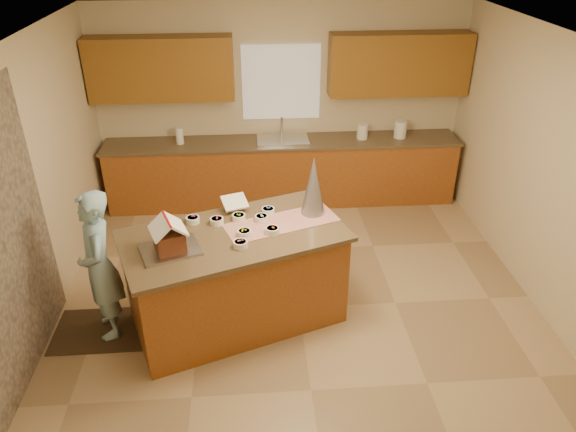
# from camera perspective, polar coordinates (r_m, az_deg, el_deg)

# --- Properties ---
(floor) EXTENTS (5.50, 5.50, 0.00)m
(floor) POSITION_cam_1_polar(r_m,az_deg,el_deg) (5.77, 1.16, -9.63)
(floor) COLOR tan
(floor) RESTS_ON ground
(ceiling) EXTENTS (5.50, 5.50, 0.00)m
(ceiling) POSITION_cam_1_polar(r_m,az_deg,el_deg) (4.59, 1.51, 17.63)
(ceiling) COLOR silver
(ceiling) RESTS_ON floor
(wall_back) EXTENTS (5.50, 5.50, 0.00)m
(wall_back) POSITION_cam_1_polar(r_m,az_deg,el_deg) (7.59, -0.73, 11.79)
(wall_back) COLOR beige
(wall_back) RESTS_ON floor
(wall_left) EXTENTS (5.50, 5.50, 0.00)m
(wall_left) POSITION_cam_1_polar(r_m,az_deg,el_deg) (5.42, -26.04, 1.25)
(wall_left) COLOR beige
(wall_left) RESTS_ON floor
(wall_right) EXTENTS (5.50, 5.50, 0.00)m
(wall_right) POSITION_cam_1_polar(r_m,az_deg,el_deg) (5.82, 26.64, 3.00)
(wall_right) COLOR beige
(wall_right) RESTS_ON floor
(window_curtain) EXTENTS (1.05, 0.03, 1.00)m
(window_curtain) POSITION_cam_1_polar(r_m,az_deg,el_deg) (7.47, -0.73, 13.92)
(window_curtain) COLOR white
(window_curtain) RESTS_ON wall_back
(back_counter_base) EXTENTS (4.80, 0.60, 0.88)m
(back_counter_base) POSITION_cam_1_polar(r_m,az_deg,el_deg) (7.63, -0.54, 4.59)
(back_counter_base) COLOR #96561F
(back_counter_base) RESTS_ON floor
(back_counter_top) EXTENTS (4.85, 0.63, 0.04)m
(back_counter_top) POSITION_cam_1_polar(r_m,az_deg,el_deg) (7.45, -0.56, 7.80)
(back_counter_top) COLOR brown
(back_counter_top) RESTS_ON back_counter_base
(upper_cabinet_left) EXTENTS (1.85, 0.35, 0.80)m
(upper_cabinet_left) POSITION_cam_1_polar(r_m,az_deg,el_deg) (7.33, -13.27, 14.90)
(upper_cabinet_left) COLOR olive
(upper_cabinet_left) RESTS_ON wall_back
(upper_cabinet_right) EXTENTS (1.85, 0.35, 0.80)m
(upper_cabinet_right) POSITION_cam_1_polar(r_m,az_deg,el_deg) (7.52, 11.65, 15.42)
(upper_cabinet_right) COLOR olive
(upper_cabinet_right) RESTS_ON wall_back
(sink) EXTENTS (0.70, 0.45, 0.12)m
(sink) POSITION_cam_1_polar(r_m,az_deg,el_deg) (7.46, -0.56, 7.73)
(sink) COLOR silver
(sink) RESTS_ON back_counter_top
(faucet) EXTENTS (0.03, 0.03, 0.28)m
(faucet) POSITION_cam_1_polar(r_m,az_deg,el_deg) (7.56, -0.66, 9.43)
(faucet) COLOR silver
(faucet) RESTS_ON back_counter_top
(island_base) EXTENTS (2.20, 1.60, 0.97)m
(island_base) POSITION_cam_1_polar(r_m,az_deg,el_deg) (5.37, -5.52, -6.70)
(island_base) COLOR #96561F
(island_base) RESTS_ON floor
(island_top) EXTENTS (2.31, 1.72, 0.04)m
(island_top) POSITION_cam_1_polar(r_m,az_deg,el_deg) (5.09, -5.78, -2.08)
(island_top) COLOR brown
(island_top) RESTS_ON island_base
(table_runner) EXTENTS (1.17, 0.75, 0.01)m
(table_runner) POSITION_cam_1_polar(r_m,az_deg,el_deg) (5.23, -0.67, -0.70)
(table_runner) COLOR #9E1D0B
(table_runner) RESTS_ON island_top
(baking_tray) EXTENTS (0.60, 0.52, 0.03)m
(baking_tray) POSITION_cam_1_polar(r_m,az_deg,el_deg) (4.90, -12.29, -3.50)
(baking_tray) COLOR silver
(baking_tray) RESTS_ON island_top
(cookbook) EXTENTS (0.29, 0.26, 0.10)m
(cookbook) POSITION_cam_1_polar(r_m,az_deg,el_deg) (5.42, -5.65, 1.48)
(cookbook) COLOR white
(cookbook) RESTS_ON island_top
(tinsel_tree) EXTENTS (0.31, 0.31, 0.60)m
(tinsel_tree) POSITION_cam_1_polar(r_m,az_deg,el_deg) (5.27, 2.69, 3.21)
(tinsel_tree) COLOR silver
(tinsel_tree) RESTS_ON island_top
(rug) EXTENTS (1.03, 0.67, 0.01)m
(rug) POSITION_cam_1_polar(r_m,az_deg,el_deg) (5.79, -18.50, -11.29)
(rug) COLOR black
(rug) RESTS_ON floor
(boy) EXTENTS (0.51, 0.63, 1.51)m
(boy) POSITION_cam_1_polar(r_m,az_deg,el_deg) (5.33, -19.25, -5.01)
(boy) COLOR #99C6D9
(boy) RESTS_ON rug
(canister_a) EXTENTS (0.15, 0.15, 0.20)m
(canister_a) POSITION_cam_1_polar(r_m,az_deg,el_deg) (7.56, 7.86, 8.82)
(canister_a) COLOR white
(canister_a) RESTS_ON back_counter_top
(canister_b) EXTENTS (0.17, 0.17, 0.24)m
(canister_b) POSITION_cam_1_polar(r_m,az_deg,el_deg) (7.68, 11.76, 8.95)
(canister_b) COLOR white
(canister_b) RESTS_ON back_counter_top
(canister_c) EXTENTS (0.13, 0.13, 0.18)m
(canister_c) POSITION_cam_1_polar(r_m,az_deg,el_deg) (7.69, 11.92, 8.76)
(canister_c) COLOR white
(canister_c) RESTS_ON back_counter_top
(paper_towel) EXTENTS (0.10, 0.10, 0.22)m
(paper_towel) POSITION_cam_1_polar(r_m,az_deg,el_deg) (7.45, -11.37, 8.29)
(paper_towel) COLOR white
(paper_towel) RESTS_ON back_counter_top
(gingerbread_house) EXTENTS (0.39, 0.39, 0.31)m
(gingerbread_house) POSITION_cam_1_polar(r_m,az_deg,el_deg) (4.84, -12.44, -2.21)
(gingerbread_house) COLOR brown
(gingerbread_house) RESTS_ON baking_tray
(candy_bowls) EXTENTS (0.89, 0.73, 0.06)m
(candy_bowls) POSITION_cam_1_polar(r_m,az_deg,el_deg) (5.16, -4.89, -0.86)
(candy_bowls) COLOR #CD4624
(candy_bowls) RESTS_ON island_top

